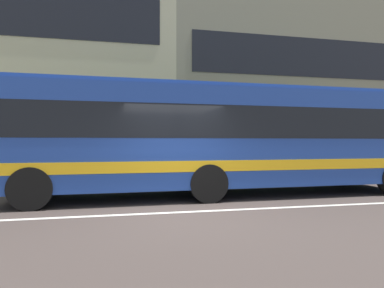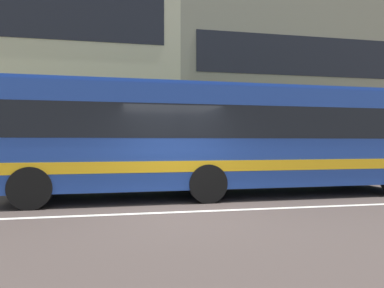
# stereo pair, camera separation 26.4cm
# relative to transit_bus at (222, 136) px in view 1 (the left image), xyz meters

# --- Properties ---
(ground_plane) EXTENTS (160.00, 160.00, 0.00)m
(ground_plane) POSITION_rel_transit_bus_xyz_m (-1.61, -2.14, -1.75)
(ground_plane) COLOR #443935
(lane_centre_line) EXTENTS (60.00, 0.16, 0.01)m
(lane_centre_line) POSITION_rel_transit_bus_xyz_m (-1.61, -2.14, -1.74)
(lane_centre_line) COLOR silver
(lane_centre_line) RESTS_ON ground_plane
(hedge_row_far) EXTENTS (23.94, 1.10, 1.19)m
(hedge_row_far) POSITION_rel_transit_bus_xyz_m (-2.21, 3.41, -1.15)
(hedge_row_far) COLOR #3A6E37
(hedge_row_far) RESTS_ON ground_plane
(apartment_block_right) EXTENTS (20.59, 9.60, 11.00)m
(apartment_block_right) POSITION_rel_transit_bus_xyz_m (10.13, 12.14, 3.75)
(apartment_block_right) COLOR gray
(apartment_block_right) RESTS_ON ground_plane
(transit_bus) EXTENTS (12.03, 2.71, 3.17)m
(transit_bus) POSITION_rel_transit_bus_xyz_m (0.00, 0.00, 0.00)
(transit_bus) COLOR #1F3F96
(transit_bus) RESTS_ON ground_plane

